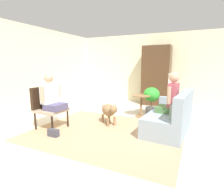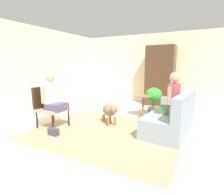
{
  "view_description": "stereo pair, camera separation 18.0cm",
  "coord_description": "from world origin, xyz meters",
  "views": [
    {
      "loc": [
        1.72,
        -3.61,
        1.47
      ],
      "look_at": [
        0.06,
        -0.08,
        0.75
      ],
      "focal_mm": 28.83,
      "sensor_mm": 36.0,
      "label": 1
    },
    {
      "loc": [
        1.88,
        -3.53,
        1.47
      ],
      "look_at": [
        0.06,
        -0.08,
        0.75
      ],
      "focal_mm": 28.83,
      "sensor_mm": 36.0,
      "label": 2
    }
  ],
  "objects": [
    {
      "name": "ground_plane",
      "position": [
        0.0,
        0.0,
        0.0
      ],
      "size": [
        8.06,
        8.06,
        0.0
      ],
      "primitive_type": "plane",
      "color": "beige"
    },
    {
      "name": "back_wall",
      "position": [
        0.0,
        3.42,
        1.3
      ],
      "size": [
        6.22,
        0.12,
        2.61
      ],
      "primitive_type": "cube",
      "color": "beige",
      "rests_on": "ground"
    },
    {
      "name": "left_wall",
      "position": [
        -2.87,
        0.3,
        1.3
      ],
      "size": [
        0.12,
        7.31,
        2.61
      ],
      "primitive_type": "cube",
      "color": "beige",
      "rests_on": "ground"
    },
    {
      "name": "area_rug",
      "position": [
        -0.01,
        -0.24,
        0.0
      ],
      "size": [
        3.2,
        2.59,
        0.01
      ],
      "primitive_type": "cube",
      "color": "tan",
      "rests_on": "ground"
    },
    {
      "name": "couch",
      "position": [
        1.28,
        0.45,
        0.31
      ],
      "size": [
        0.93,
        1.68,
        0.9
      ],
      "color": "#8EA0AD",
      "rests_on": "ground"
    },
    {
      "name": "armchair",
      "position": [
        -1.4,
        -0.56,
        0.55
      ],
      "size": [
        0.65,
        0.61,
        0.96
      ],
      "color": "black",
      "rests_on": "ground"
    },
    {
      "name": "person_on_couch",
      "position": [
        1.24,
        0.43,
        0.8
      ],
      "size": [
        0.45,
        0.52,
        0.9
      ],
      "color": "#4D7941"
    },
    {
      "name": "person_on_armchair",
      "position": [
        -1.23,
        -0.56,
        0.77
      ],
      "size": [
        0.47,
        0.57,
        0.81
      ],
      "color": "#514D70"
    },
    {
      "name": "round_end_table",
      "position": [
        0.34,
        1.24,
        0.4
      ],
      "size": [
        0.51,
        0.51,
        0.62
      ],
      "color": "olive",
      "rests_on": "ground"
    },
    {
      "name": "dog",
      "position": [
        -0.18,
        0.25,
        0.36
      ],
      "size": [
        0.65,
        0.57,
        0.57
      ],
      "color": "olive",
      "rests_on": "ground"
    },
    {
      "name": "potted_plant",
      "position": [
        0.57,
        1.53,
        0.51
      ],
      "size": [
        0.46,
        0.46,
        0.82
      ],
      "color": "#4C5156",
      "rests_on": "ground"
    },
    {
      "name": "column_lamp",
      "position": [
        1.09,
        1.71,
        0.61
      ],
      "size": [
        0.2,
        0.2,
        1.22
      ],
      "color": "#4C4742",
      "rests_on": "ground"
    },
    {
      "name": "armoire_cabinet",
      "position": [
        0.37,
        3.01,
        1.06
      ],
      "size": [
        0.97,
        0.56,
        2.12
      ],
      "primitive_type": "cube",
      "color": "#4C331E",
      "rests_on": "ground"
    },
    {
      "name": "handbag",
      "position": [
        -0.88,
        -0.94,
        0.08
      ],
      "size": [
        0.24,
        0.11,
        0.15
      ],
      "primitive_type": "cube",
      "color": "#3F3F4C",
      "rests_on": "ground"
    }
  ]
}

